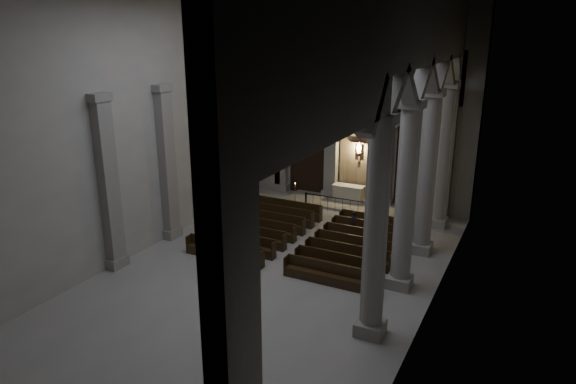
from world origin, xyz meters
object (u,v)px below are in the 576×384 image
object	(u,v)px
candle_stand_left	(295,199)
candle_stand_right	(380,214)
pews	(306,239)
altar	(348,193)
worshipper	(354,223)
altar_rail	(343,203)

from	to	relation	value
candle_stand_left	candle_stand_right	distance (m)	5.62
pews	altar	bearing A→B (deg)	93.09
pews	worshipper	distance (m)	3.01
pews	worshipper	xyz separation A→B (m)	(1.72, 2.45, 0.33)
candle_stand_right	pews	distance (m)	5.64
candle_stand_left	candle_stand_right	size ratio (longest dim) A/B	0.93
altar_rail	pews	size ratio (longest dim) A/B	0.51
altar_rail	pews	distance (m)	5.26
worshipper	pews	bearing A→B (deg)	-136.43
pews	candle_stand_left	bearing A→B (deg)	120.92
altar_rail	altar	bearing A→B (deg)	100.95
altar	altar_rail	distance (m)	2.07
worshipper	candle_stand_left	bearing A→B (deg)	137.57
altar_rail	candle_stand_right	xyz separation A→B (m)	(2.35, -0.12, -0.22)
candle_stand_right	worshipper	distance (m)	2.76
altar	candle_stand_left	size ratio (longest dim) A/B	1.39
candle_stand_left	worshipper	xyz separation A→B (m)	(4.97, -2.99, 0.25)
altar	candle_stand_right	xyz separation A→B (m)	(2.74, -2.15, -0.24)
altar_rail	candle_stand_left	bearing A→B (deg)	176.60
worshipper	candle_stand_right	bearing A→B (deg)	65.27
candle_stand_right	pews	xyz separation A→B (m)	(-2.35, -5.13, -0.11)
altar_rail	candle_stand_left	world-z (taller)	candle_stand_left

